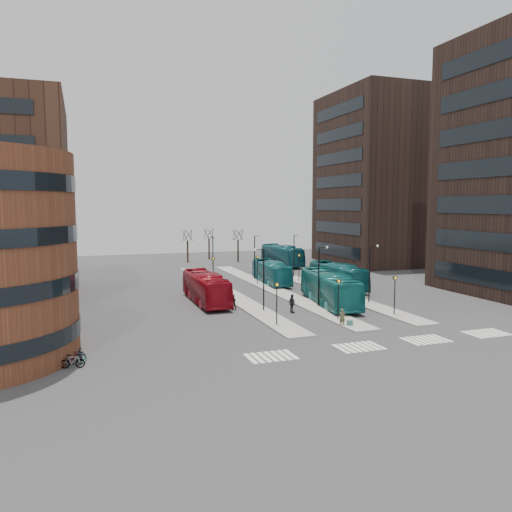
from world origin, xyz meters
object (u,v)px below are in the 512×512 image
object	(u,v)px
teal_bus_c	(338,276)
bicycle_mid	(72,361)
teal_bus_b	(271,272)
traveller	(342,317)
bicycle_near	(73,358)
red_bus	(206,288)
teal_bus_d	(282,255)
suitcase	(350,324)
commuter_a	(233,302)
commuter_c	(350,304)
teal_bus_a	(330,288)
bicycle_far	(73,354)
commuter_b	(292,303)

from	to	relation	value
teal_bus_c	bicycle_mid	size ratio (longest dim) A/B	7.39
teal_bus_b	teal_bus_c	xyz separation A→B (m)	(6.46, -6.50, 0.08)
traveller	bicycle_near	distance (m)	22.25
red_bus	teal_bus_b	distance (m)	15.19
teal_bus_d	bicycle_near	distance (m)	56.37
suitcase	traveller	xyz separation A→B (m)	(-0.48, 0.46, 0.47)
red_bus	teal_bus_c	bearing A→B (deg)	11.16
commuter_a	traveller	bearing A→B (deg)	133.63
suitcase	traveller	size ratio (longest dim) A/B	0.38
teal_bus_c	commuter_c	xyz separation A→B (m)	(-5.59, -12.80, -0.75)
suitcase	teal_bus_a	xyz separation A→B (m)	(2.86, 9.25, 1.45)
commuter_a	commuter_c	bearing A→B (deg)	162.80
bicycle_mid	bicycle_far	bearing A→B (deg)	10.16
red_bus	bicycle_mid	size ratio (longest dim) A/B	7.58
traveller	bicycle_near	size ratio (longest dim) A/B	0.84
commuter_c	bicycle_near	size ratio (longest dim) A/B	0.92
traveller	teal_bus_a	bearing A→B (deg)	74.15
teal_bus_c	traveller	distance (m)	19.83
teal_bus_b	teal_bus_d	xyz separation A→B (m)	(8.84, 17.75, 0.26)
suitcase	bicycle_far	xyz separation A→B (m)	(-22.46, -2.07, 0.16)
red_bus	commuter_b	size ratio (longest dim) A/B	6.40
suitcase	commuter_b	size ratio (longest dim) A/B	0.32
teal_bus_c	commuter_c	bearing A→B (deg)	-112.93
traveller	bicycle_far	xyz separation A→B (m)	(-21.97, -2.52, -0.31)
teal_bus_c	commuter_c	distance (m)	13.99
suitcase	teal_bus_d	xyz separation A→B (m)	(10.99, 42.31, 1.48)
teal_bus_c	commuter_c	size ratio (longest dim) A/B	6.80
red_bus	teal_bus_c	xyz separation A→B (m)	(17.86, 3.55, -0.04)
commuter_b	bicycle_near	bearing A→B (deg)	107.64
teal_bus_c	bicycle_near	bearing A→B (deg)	-145.15
red_bus	bicycle_far	distance (m)	21.24
red_bus	suitcase	bearing A→B (deg)	-57.58
teal_bus_b	traveller	xyz separation A→B (m)	(-2.64, -24.10, -0.75)
teal_bus_a	commuter_a	world-z (taller)	teal_bus_a
teal_bus_c	teal_bus_d	bearing A→B (deg)	85.08
suitcase	commuter_a	size ratio (longest dim) A/B	0.38
red_bus	bicycle_far	size ratio (longest dim) A/B	6.82
traveller	teal_bus_c	bearing A→B (deg)	67.66
teal_bus_c	bicycle_far	size ratio (longest dim) A/B	6.65
bicycle_far	commuter_c	bearing A→B (deg)	-59.49
teal_bus_c	commuter_b	distance (m)	15.77
teal_bus_a	commuter_b	world-z (taller)	teal_bus_a
teal_bus_b	teal_bus_c	distance (m)	9.16
traveller	bicycle_near	xyz separation A→B (m)	(-21.97, -3.51, -0.29)
teal_bus_c	bicycle_mid	xyz separation A→B (m)	(-31.08, -21.78, -1.13)
bicycle_far	commuter_b	bearing A→B (deg)	-51.48
teal_bus_a	bicycle_far	size ratio (longest dim) A/B	7.30
traveller	commuter_b	xyz separation A→B (m)	(-1.98, 6.40, 0.15)
commuter_c	traveller	bearing A→B (deg)	-11.61
red_bus	teal_bus_c	size ratio (longest dim) A/B	1.03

